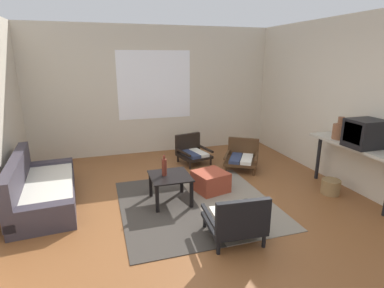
{
  "coord_description": "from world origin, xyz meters",
  "views": [
    {
      "loc": [
        -1.2,
        -3.54,
        2.06
      ],
      "look_at": [
        0.2,
        0.95,
        0.71
      ],
      "focal_mm": 28.5,
      "sensor_mm": 36.0,
      "label": 1
    }
  ],
  "objects_px": {
    "glass_bottle": "(164,167)",
    "wicker_basket": "(331,187)",
    "armchair_by_window": "(192,151)",
    "armchair_striped_foreground": "(236,220)",
    "clay_vase": "(340,131)",
    "armchair_corner": "(242,156)",
    "coffee_table": "(170,181)",
    "couch": "(40,190)",
    "console_shelf": "(352,150)",
    "crt_television": "(365,133)",
    "ottoman_orange": "(211,181)"
  },
  "relations": [
    {
      "from": "ottoman_orange",
      "to": "crt_television",
      "type": "relative_size",
      "value": 1.01
    },
    {
      "from": "console_shelf",
      "to": "crt_television",
      "type": "height_order",
      "value": "crt_television"
    },
    {
      "from": "coffee_table",
      "to": "armchair_by_window",
      "type": "relative_size",
      "value": 0.87
    },
    {
      "from": "coffee_table",
      "to": "glass_bottle",
      "type": "bearing_deg",
      "value": 157.42
    },
    {
      "from": "clay_vase",
      "to": "crt_television",
      "type": "bearing_deg",
      "value": -90.39
    },
    {
      "from": "clay_vase",
      "to": "armchair_corner",
      "type": "bearing_deg",
      "value": 128.71
    },
    {
      "from": "armchair_corner",
      "to": "wicker_basket",
      "type": "relative_size",
      "value": 3.01
    },
    {
      "from": "couch",
      "to": "ottoman_orange",
      "type": "bearing_deg",
      "value": -7.5
    },
    {
      "from": "armchair_corner",
      "to": "console_shelf",
      "type": "height_order",
      "value": "console_shelf"
    },
    {
      "from": "armchair_striped_foreground",
      "to": "armchair_corner",
      "type": "relative_size",
      "value": 0.79
    },
    {
      "from": "armchair_by_window",
      "to": "console_shelf",
      "type": "relative_size",
      "value": 0.46
    },
    {
      "from": "armchair_corner",
      "to": "glass_bottle",
      "type": "xyz_separation_m",
      "value": [
        -1.72,
        -0.96,
        0.31
      ]
    },
    {
      "from": "couch",
      "to": "crt_television",
      "type": "relative_size",
      "value": 4.16
    },
    {
      "from": "coffee_table",
      "to": "clay_vase",
      "type": "relative_size",
      "value": 1.72
    },
    {
      "from": "armchair_striped_foreground",
      "to": "glass_bottle",
      "type": "distance_m",
      "value": 1.37
    },
    {
      "from": "couch",
      "to": "armchair_corner",
      "type": "distance_m",
      "value": 3.48
    },
    {
      "from": "couch",
      "to": "console_shelf",
      "type": "relative_size",
      "value": 1.31
    },
    {
      "from": "armchair_corner",
      "to": "crt_television",
      "type": "height_order",
      "value": "crt_television"
    },
    {
      "from": "glass_bottle",
      "to": "armchair_by_window",
      "type": "bearing_deg",
      "value": 59.92
    },
    {
      "from": "glass_bottle",
      "to": "wicker_basket",
      "type": "distance_m",
      "value": 2.61
    },
    {
      "from": "crt_television",
      "to": "armchair_corner",
      "type": "bearing_deg",
      "value": 120.32
    },
    {
      "from": "crt_television",
      "to": "clay_vase",
      "type": "height_order",
      "value": "crt_television"
    },
    {
      "from": "armchair_striped_foreground",
      "to": "wicker_basket",
      "type": "bearing_deg",
      "value": 20.19
    },
    {
      "from": "armchair_striped_foreground",
      "to": "armchair_corner",
      "type": "distance_m",
      "value": 2.46
    },
    {
      "from": "armchair_corner",
      "to": "wicker_basket",
      "type": "distance_m",
      "value": 1.67
    },
    {
      "from": "crt_television",
      "to": "glass_bottle",
      "type": "distance_m",
      "value": 2.88
    },
    {
      "from": "console_shelf",
      "to": "crt_television",
      "type": "relative_size",
      "value": 3.18
    },
    {
      "from": "console_shelf",
      "to": "clay_vase",
      "type": "xyz_separation_m",
      "value": [
        0.0,
        0.28,
        0.23
      ]
    },
    {
      "from": "ottoman_orange",
      "to": "console_shelf",
      "type": "distance_m",
      "value": 2.17
    },
    {
      "from": "glass_bottle",
      "to": "ottoman_orange",
      "type": "bearing_deg",
      "value": 11.49
    },
    {
      "from": "armchair_striped_foreground",
      "to": "coffee_table",
      "type": "bearing_deg",
      "value": 112.38
    },
    {
      "from": "armchair_corner",
      "to": "wicker_basket",
      "type": "height_order",
      "value": "armchair_corner"
    },
    {
      "from": "crt_television",
      "to": "wicker_basket",
      "type": "height_order",
      "value": "crt_television"
    },
    {
      "from": "crt_television",
      "to": "wicker_basket",
      "type": "bearing_deg",
      "value": 126.17
    },
    {
      "from": "couch",
      "to": "crt_television",
      "type": "distance_m",
      "value": 4.71
    },
    {
      "from": "console_shelf",
      "to": "glass_bottle",
      "type": "xyz_separation_m",
      "value": [
        -2.73,
        0.59,
        -0.17
      ]
    },
    {
      "from": "armchair_by_window",
      "to": "ottoman_orange",
      "type": "distance_m",
      "value": 1.41
    },
    {
      "from": "coffee_table",
      "to": "clay_vase",
      "type": "distance_m",
      "value": 2.74
    },
    {
      "from": "coffee_table",
      "to": "armchair_striped_foreground",
      "type": "xyz_separation_m",
      "value": [
        0.49,
        -1.19,
        -0.07
      ]
    },
    {
      "from": "glass_bottle",
      "to": "wicker_basket",
      "type": "xyz_separation_m",
      "value": [
        2.53,
        -0.5,
        -0.43
      ]
    },
    {
      "from": "wicker_basket",
      "to": "glass_bottle",
      "type": "bearing_deg",
      "value": 168.9
    },
    {
      "from": "coffee_table",
      "to": "glass_bottle",
      "type": "height_order",
      "value": "glass_bottle"
    },
    {
      "from": "crt_television",
      "to": "clay_vase",
      "type": "xyz_separation_m",
      "value": [
        0.0,
        0.47,
        -0.07
      ]
    },
    {
      "from": "armchair_by_window",
      "to": "armchair_corner",
      "type": "distance_m",
      "value": 1.01
    },
    {
      "from": "armchair_corner",
      "to": "console_shelf",
      "type": "distance_m",
      "value": 1.92
    },
    {
      "from": "armchair_by_window",
      "to": "wicker_basket",
      "type": "height_order",
      "value": "armchair_by_window"
    },
    {
      "from": "couch",
      "to": "console_shelf",
      "type": "bearing_deg",
      "value": -13.61
    },
    {
      "from": "armchair_by_window",
      "to": "wicker_basket",
      "type": "xyz_separation_m",
      "value": [
        1.62,
        -2.06,
        -0.13
      ]
    },
    {
      "from": "armchair_by_window",
      "to": "clay_vase",
      "type": "height_order",
      "value": "clay_vase"
    },
    {
      "from": "armchair_by_window",
      "to": "armchair_striped_foreground",
      "type": "bearing_deg",
      "value": -97.02
    }
  ]
}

